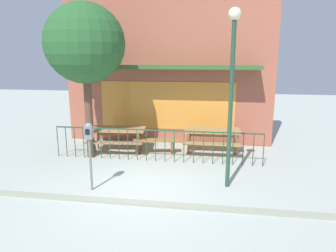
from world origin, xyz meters
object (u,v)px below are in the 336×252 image
picnic_table_right (212,134)px  parking_meter_near (89,139)px  street_tree (85,44)px  picnic_table_left (118,133)px  patio_bench (155,143)px  street_lamp (232,75)px

picnic_table_right → parking_meter_near: size_ratio=1.13×
street_tree → picnic_table_right: bearing=15.0°
picnic_table_left → patio_bench: (1.27, -0.12, -0.26)m
picnic_table_left → street_lamp: 4.68m
picnic_table_right → parking_meter_near: bearing=-129.1°
street_lamp → picnic_table_right: bearing=98.9°
street_tree → street_lamp: street_tree is taller
picnic_table_right → street_tree: (-3.72, -1.00, 2.80)m
picnic_table_left → parking_meter_near: 3.14m
picnic_table_right → patio_bench: 1.86m
street_lamp → parking_meter_near: bearing=-167.7°
picnic_table_right → patio_bench: size_ratio=1.27×
parking_meter_near → street_tree: bearing=112.8°
patio_bench → street_tree: street_tree is taller
street_lamp → street_tree: bearing=158.0°
parking_meter_near → picnic_table_left: bearing=96.2°
street_tree → street_lamp: 4.53m
picnic_table_right → parking_meter_near: parking_meter_near is taller
picnic_table_right → street_lamp: 3.39m
picnic_table_left → picnic_table_right: (3.06, 0.30, 0.00)m
parking_meter_near → street_tree: (-0.99, 2.36, 2.17)m
picnic_table_right → street_lamp: bearing=-81.1°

